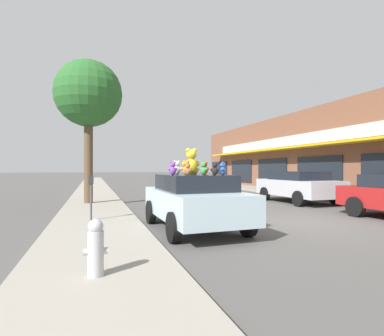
% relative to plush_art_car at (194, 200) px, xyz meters
% --- Properties ---
extents(ground_plane, '(260.00, 260.00, 0.00)m').
position_rel_plush_art_car_xyz_m(ground_plane, '(3.46, -0.01, -0.80)').
color(ground_plane, '#514F4C').
extents(sidewalk_near, '(2.41, 90.00, 0.15)m').
position_rel_plush_art_car_xyz_m(sidewalk_near, '(-2.52, -0.01, -0.72)').
color(sidewalk_near, gray).
rests_on(sidewalk_near, ground_plane).
extents(plush_art_car, '(2.11, 4.04, 1.48)m').
position_rel_plush_art_car_xyz_m(plush_art_car, '(0.00, 0.00, 0.00)').
color(plush_art_car, '#ADC6D1').
rests_on(plush_art_car, ground_plane).
extents(teddy_bear_giant, '(0.54, 0.36, 0.72)m').
position_rel_plush_art_car_xyz_m(teddy_bear_giant, '(-0.08, 0.01, 1.02)').
color(teddy_bear_giant, yellow).
rests_on(teddy_bear_giant, plush_art_car).
extents(teddy_bear_orange, '(0.29, 0.20, 0.39)m').
position_rel_plush_art_car_xyz_m(teddy_bear_orange, '(-0.32, -0.31, 0.86)').
color(teddy_bear_orange, orange).
rests_on(teddy_bear_orange, plush_art_car).
extents(teddy_bear_brown, '(0.19, 0.21, 0.29)m').
position_rel_plush_art_car_xyz_m(teddy_bear_brown, '(-0.34, -0.52, 0.82)').
color(teddy_bear_brown, olive).
rests_on(teddy_bear_brown, plush_art_car).
extents(teddy_bear_purple, '(0.26, 0.16, 0.35)m').
position_rel_plush_art_car_xyz_m(teddy_bear_purple, '(-0.65, -0.21, 0.85)').
color(teddy_bear_purple, purple).
rests_on(teddy_bear_purple, plush_art_car).
extents(teddy_bear_green, '(0.19, 0.26, 0.34)m').
position_rel_plush_art_car_xyz_m(teddy_bear_green, '(0.19, -0.22, 0.84)').
color(teddy_bear_green, green).
rests_on(teddy_bear_green, plush_art_car).
extents(teddy_bear_blue, '(0.21, 0.25, 0.34)m').
position_rel_plush_art_car_xyz_m(teddy_bear_blue, '(0.56, -0.65, 0.84)').
color(teddy_bear_blue, blue).
rests_on(teddy_bear_blue, plush_art_car).
extents(teddy_bear_cream, '(0.24, 0.22, 0.34)m').
position_rel_plush_art_car_xyz_m(teddy_bear_cream, '(0.13, 0.29, 0.84)').
color(teddy_bear_cream, beige).
rests_on(teddy_bear_cream, plush_art_car).
extents(teddy_bear_white, '(0.29, 0.18, 0.38)m').
position_rel_plush_art_car_xyz_m(teddy_bear_white, '(-0.47, 0.06, 0.86)').
color(teddy_bear_white, white).
rests_on(teddy_bear_white, plush_art_car).
extents(teddy_bear_black, '(0.24, 0.21, 0.33)m').
position_rel_plush_art_car_xyz_m(teddy_bear_black, '(0.33, -0.65, 0.83)').
color(teddy_bear_black, black).
rests_on(teddy_bear_black, plush_art_car).
extents(teddy_bear_red, '(0.28, 0.18, 0.38)m').
position_rel_plush_art_car_xyz_m(teddy_bear_red, '(0.66, 0.90, 0.86)').
color(teddy_bear_red, red).
rests_on(teddy_bear_red, plush_art_car).
extents(parked_car_far_center, '(2.20, 4.30, 1.50)m').
position_rel_plush_art_car_xyz_m(parked_car_far_center, '(6.84, 4.48, 0.02)').
color(parked_car_far_center, '#B7B7BC').
rests_on(parked_car_far_center, ground_plane).
extents(street_tree, '(2.88, 2.88, 6.19)m').
position_rel_plush_art_car_xyz_m(street_tree, '(-2.78, 6.06, 4.04)').
color(street_tree, brown).
rests_on(street_tree, sidewalk_near).
extents(fire_hydrant, '(0.33, 0.22, 0.79)m').
position_rel_plush_art_car_xyz_m(fire_hydrant, '(-2.57, -3.30, -0.25)').
color(fire_hydrant, '#B2B2B7').
rests_on(fire_hydrant, sidewalk_near).
extents(parking_meter, '(0.14, 0.10, 1.27)m').
position_rel_plush_art_car_xyz_m(parking_meter, '(-2.65, 1.44, 0.16)').
color(parking_meter, '#4C4C51').
rests_on(parking_meter, sidewalk_near).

